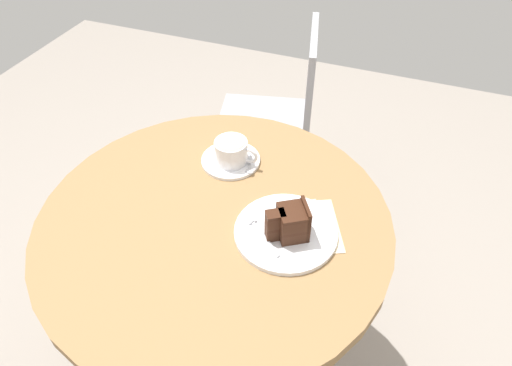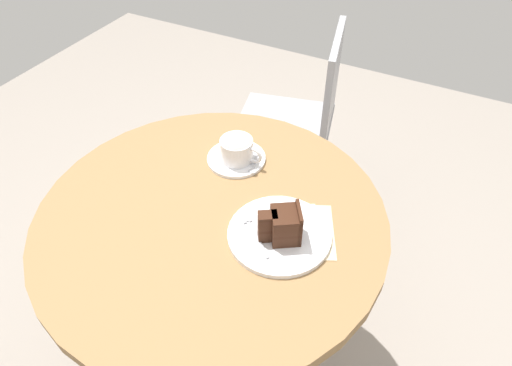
# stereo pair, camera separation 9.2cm
# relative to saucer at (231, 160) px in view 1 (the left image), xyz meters

# --- Properties ---
(ground_plane) EXTENTS (4.40, 4.40, 0.01)m
(ground_plane) POSITION_rel_saucer_xyz_m (0.04, -0.20, -0.76)
(ground_plane) COLOR gray
(ground_plane) RESTS_ON ground
(cafe_table) EXTENTS (0.85, 0.85, 0.75)m
(cafe_table) POSITION_rel_saucer_xyz_m (0.04, -0.20, -0.12)
(cafe_table) COLOR olive
(cafe_table) RESTS_ON ground
(saucer) EXTENTS (0.16, 0.16, 0.01)m
(saucer) POSITION_rel_saucer_xyz_m (0.00, 0.00, 0.00)
(saucer) COLOR white
(saucer) RESTS_ON cafe_table
(coffee_cup) EXTENTS (0.12, 0.09, 0.06)m
(coffee_cup) POSITION_rel_saucer_xyz_m (0.01, -0.01, 0.04)
(coffee_cup) COLOR white
(coffee_cup) RESTS_ON saucer
(teaspoon) EXTENTS (0.04, 0.10, 0.00)m
(teaspoon) POSITION_rel_saucer_xyz_m (0.06, -0.01, 0.01)
(teaspoon) COLOR #B7B7BC
(teaspoon) RESTS_ON saucer
(cake_plate) EXTENTS (0.24, 0.24, 0.01)m
(cake_plate) POSITION_rel_saucer_xyz_m (0.22, -0.19, 0.00)
(cake_plate) COLOR white
(cake_plate) RESTS_ON cafe_table
(cake_slice) EXTENTS (0.10, 0.09, 0.09)m
(cake_slice) POSITION_rel_saucer_xyz_m (0.23, -0.20, 0.05)
(cake_slice) COLOR #422619
(cake_slice) RESTS_ON cake_plate
(fork) EXTENTS (0.12, 0.11, 0.00)m
(fork) POSITION_rel_saucer_xyz_m (0.16, -0.21, 0.01)
(fork) COLOR #B7B7BC
(fork) RESTS_ON cake_plate
(napkin) EXTENTS (0.24, 0.23, 0.00)m
(napkin) POSITION_rel_saucer_xyz_m (0.24, -0.16, -0.00)
(napkin) COLOR beige
(napkin) RESTS_ON cafe_table
(cafe_chair) EXTENTS (0.46, 0.46, 0.85)m
(cafe_chair) POSITION_rel_saucer_xyz_m (-0.04, 0.62, -0.25)
(cafe_chair) COLOR #9E9EA3
(cafe_chair) RESTS_ON ground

